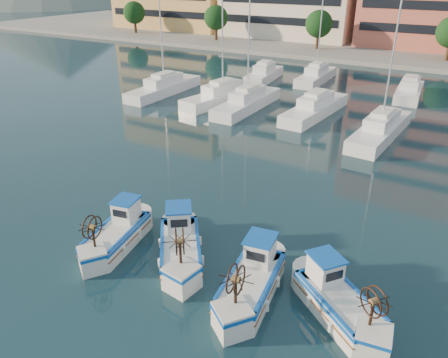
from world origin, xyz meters
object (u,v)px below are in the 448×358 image
at_px(fishing_boat_d, 338,299).
at_px(fishing_boat_b, 180,244).
at_px(fishing_boat_a, 117,232).
at_px(fishing_boat_c, 252,280).

bearing_deg(fishing_boat_d, fishing_boat_b, 128.07).
bearing_deg(fishing_boat_b, fishing_boat_a, 154.40).
height_order(fishing_boat_a, fishing_boat_c, fishing_boat_c).
xyz_separation_m(fishing_boat_a, fishing_boat_b, (3.10, 0.65, 0.04)).
distance_m(fishing_boat_b, fishing_boat_d, 7.02).
bearing_deg(fishing_boat_d, fishing_boat_a, 131.42).
relative_size(fishing_boat_a, fishing_boat_c, 0.94).
distance_m(fishing_boat_c, fishing_boat_d, 3.27).
distance_m(fishing_boat_a, fishing_boat_d, 10.15).
distance_m(fishing_boat_a, fishing_boat_c, 6.91).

